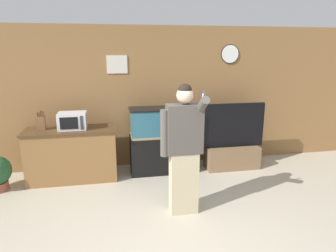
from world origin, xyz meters
name	(u,v)px	position (x,y,z in m)	size (l,w,h in m)	color
wall_back_paneled	(141,98)	(0.00, 2.87, 1.30)	(10.00, 0.08, 2.60)	olive
counter_island	(72,154)	(-1.24, 2.35, 0.45)	(1.50, 0.60, 0.90)	brown
microwave	(72,121)	(-1.19, 2.36, 1.03)	(0.45, 0.34, 0.28)	silver
knife_block	(41,123)	(-1.70, 2.40, 1.01)	(0.14, 0.10, 0.32)	brown
aquarium_on_stand	(162,140)	(0.32, 2.41, 0.60)	(1.14, 0.44, 1.19)	black
tv_on_stand	(232,149)	(1.64, 2.34, 0.36)	(1.20, 0.40, 1.23)	brown
person_standing	(183,148)	(0.36, 0.96, 0.92)	(0.56, 0.42, 1.77)	#BCAD89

